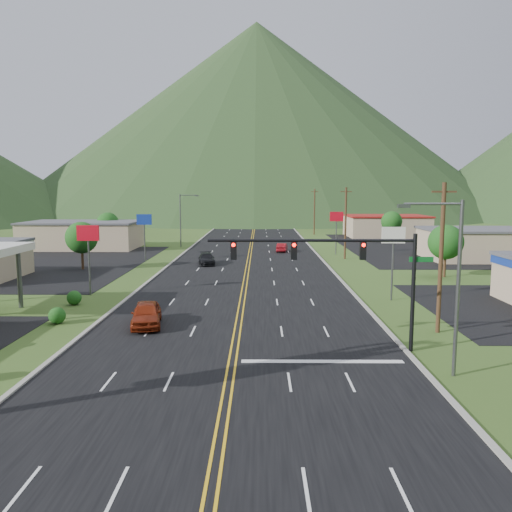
{
  "coord_description": "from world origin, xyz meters",
  "views": [
    {
      "loc": [
        1.52,
        -14.72,
        9.4
      ],
      "look_at": [
        1.23,
        23.19,
        4.5
      ],
      "focal_mm": 35.0,
      "sensor_mm": 36.0,
      "label": 1
    }
  ],
  "objects_px": {
    "car_dark_mid": "(207,259)",
    "car_red_far": "(282,248)",
    "streetlight_east": "(452,276)",
    "streetlight_west": "(182,217)",
    "car_red_near": "(146,314)",
    "traffic_signal": "(345,262)"
  },
  "relations": [
    {
      "from": "streetlight_east",
      "to": "streetlight_west",
      "type": "height_order",
      "value": "same"
    },
    {
      "from": "car_red_near",
      "to": "car_red_far",
      "type": "height_order",
      "value": "car_red_near"
    },
    {
      "from": "car_red_near",
      "to": "car_red_far",
      "type": "distance_m",
      "value": 45.1
    },
    {
      "from": "streetlight_east",
      "to": "car_dark_mid",
      "type": "height_order",
      "value": "streetlight_east"
    },
    {
      "from": "traffic_signal",
      "to": "streetlight_east",
      "type": "relative_size",
      "value": 1.46
    },
    {
      "from": "car_dark_mid",
      "to": "car_red_near",
      "type": "bearing_deg",
      "value": -100.56
    },
    {
      "from": "streetlight_west",
      "to": "car_red_far",
      "type": "height_order",
      "value": "streetlight_west"
    },
    {
      "from": "streetlight_east",
      "to": "streetlight_west",
      "type": "bearing_deg",
      "value": 110.86
    },
    {
      "from": "streetlight_east",
      "to": "car_dark_mid",
      "type": "xyz_separation_m",
      "value": [
        -16.57,
        39.26,
        -4.46
      ]
    },
    {
      "from": "traffic_signal",
      "to": "car_dark_mid",
      "type": "distance_m",
      "value": 37.5
    },
    {
      "from": "traffic_signal",
      "to": "streetlight_west",
      "type": "xyz_separation_m",
      "value": [
        -18.16,
        56.0,
        -0.15
      ]
    },
    {
      "from": "car_red_far",
      "to": "streetlight_east",
      "type": "bearing_deg",
      "value": 104.46
    },
    {
      "from": "traffic_signal",
      "to": "car_red_far",
      "type": "xyz_separation_m",
      "value": [
        -1.48,
        49.0,
        -4.65
      ]
    },
    {
      "from": "car_red_near",
      "to": "traffic_signal",
      "type": "bearing_deg",
      "value": -32.33
    },
    {
      "from": "car_dark_mid",
      "to": "car_red_far",
      "type": "relative_size",
      "value": 1.2
    },
    {
      "from": "car_red_far",
      "to": "traffic_signal",
      "type": "bearing_deg",
      "value": 99.54
    },
    {
      "from": "streetlight_west",
      "to": "traffic_signal",
      "type": "bearing_deg",
      "value": -72.03
    },
    {
      "from": "car_dark_mid",
      "to": "car_red_far",
      "type": "bearing_deg",
      "value": 44.34
    },
    {
      "from": "car_dark_mid",
      "to": "streetlight_east",
      "type": "bearing_deg",
      "value": -75.67
    },
    {
      "from": "car_red_near",
      "to": "car_red_far",
      "type": "xyz_separation_m",
      "value": [
        11.44,
        43.62,
        -0.17
      ]
    },
    {
      "from": "streetlight_east",
      "to": "car_red_near",
      "type": "relative_size",
      "value": 1.81
    },
    {
      "from": "traffic_signal",
      "to": "car_red_far",
      "type": "height_order",
      "value": "traffic_signal"
    }
  ]
}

